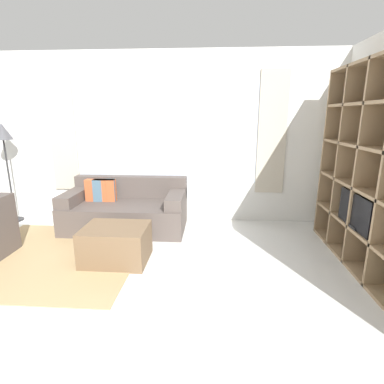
% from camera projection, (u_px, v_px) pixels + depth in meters
% --- Properties ---
extents(ground_plane, '(16.00, 16.00, 0.00)m').
position_uv_depth(ground_plane, '(96.00, 376.00, 2.03)').
color(ground_plane, silver).
extents(wall_back, '(6.73, 0.11, 2.70)m').
position_uv_depth(wall_back, '(166.00, 139.00, 4.86)').
color(wall_back, white).
rests_on(wall_back, ground_plane).
extents(area_rug, '(2.11, 2.03, 0.01)m').
position_uv_depth(area_rug, '(55.00, 256.00, 3.77)').
color(area_rug, tan).
rests_on(area_rug, ground_plane).
extents(couch_main, '(1.82, 0.93, 0.76)m').
position_uv_depth(couch_main, '(125.00, 210.00, 4.67)').
color(couch_main, '#564C47').
rests_on(couch_main, ground_plane).
extents(ottoman, '(0.76, 0.60, 0.44)m').
position_uv_depth(ottoman, '(116.00, 244.00, 3.60)').
color(ottoman, brown).
rests_on(ottoman, ground_plane).
extents(floor_lamp, '(0.29, 0.29, 1.61)m').
position_uv_depth(floor_lamp, '(3.00, 140.00, 4.73)').
color(floor_lamp, black).
rests_on(floor_lamp, ground_plane).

